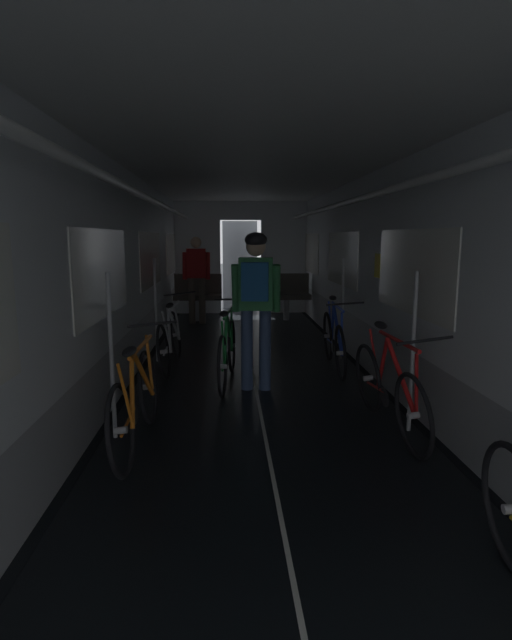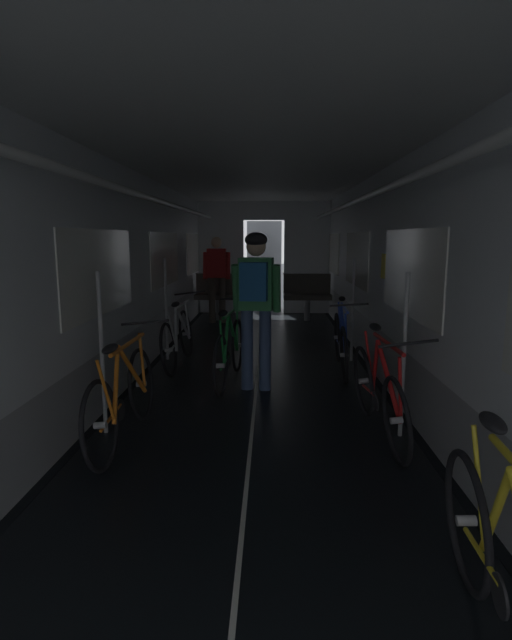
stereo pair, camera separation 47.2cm
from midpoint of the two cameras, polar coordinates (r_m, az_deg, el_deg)
ground_plane at (r=2.55m, az=3.55°, el=-31.53°), size 60.00×60.00×0.00m
train_car_shell at (r=5.52m, az=2.56°, el=9.77°), size 3.14×12.34×2.57m
bench_seat_far_left at (r=10.09m, az=-2.98°, el=3.23°), size 0.98×0.51×0.95m
bench_seat_far_right at (r=10.10m, az=7.26°, el=3.18°), size 0.98×0.51×0.95m
bicycle_red at (r=4.38m, az=17.05°, el=-8.06°), size 0.44×1.69×0.95m
bicycle_blue at (r=6.32m, az=11.92°, el=-2.47°), size 0.44×1.69×0.95m
bicycle_yellow at (r=2.42m, az=32.80°, el=-24.44°), size 0.44×1.69×0.95m
bicycle_silver at (r=6.48m, az=-6.96°, el=-2.06°), size 0.44×1.69×0.95m
bicycle_orange at (r=4.17m, az=-11.97°, el=-8.73°), size 0.44×1.69×0.95m
person_cyclist_aisle at (r=5.31m, az=2.53°, el=3.00°), size 0.55×0.42×1.73m
bicycle_green_in_aisle at (r=5.69m, az=-0.71°, el=-3.57°), size 0.44×1.69×0.94m
person_standing_near_bench at (r=9.68m, az=-3.17°, el=5.38°), size 0.53×0.23×1.69m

